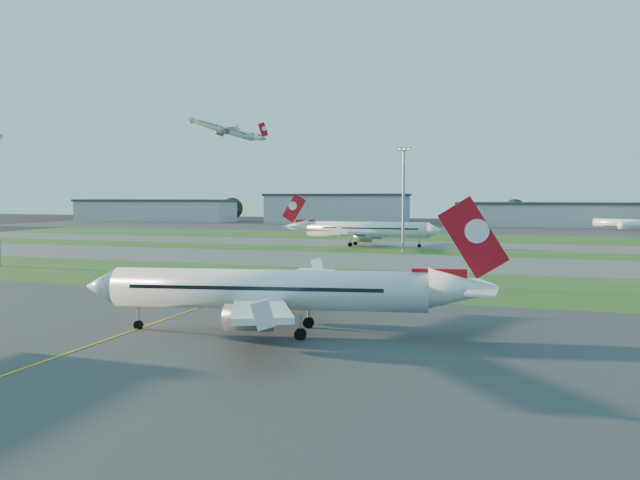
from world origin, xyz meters
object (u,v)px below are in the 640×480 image
at_px(airliner_taxiing, 365,230).
at_px(airliner_parked, 272,291).
at_px(mini_jet_far, 629,223).
at_px(light_mast_centre, 403,192).

bearing_deg(airliner_taxiing, airliner_parked, 98.73).
bearing_deg(airliner_taxiing, mini_jet_far, -127.82).
xyz_separation_m(airliner_taxiing, mini_jet_far, (82.15, 106.22, -1.30)).
distance_m(airliner_parked, light_mast_centre, 95.92).
distance_m(airliner_taxiing, light_mast_centre, 22.19).
bearing_deg(airliner_taxiing, light_mast_centre, 131.92).
distance_m(airliner_taxiing, mini_jet_far, 134.29).
bearing_deg(light_mast_centre, airliner_taxiing, 132.02).
bearing_deg(light_mast_centre, airliner_parked, -87.67).
height_order(airliner_parked, airliner_taxiing, airliner_taxiing).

